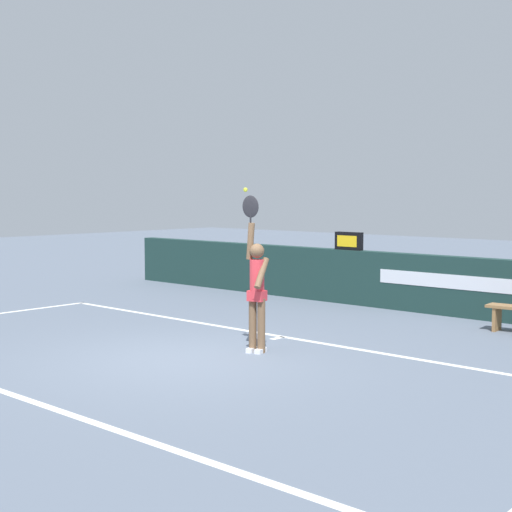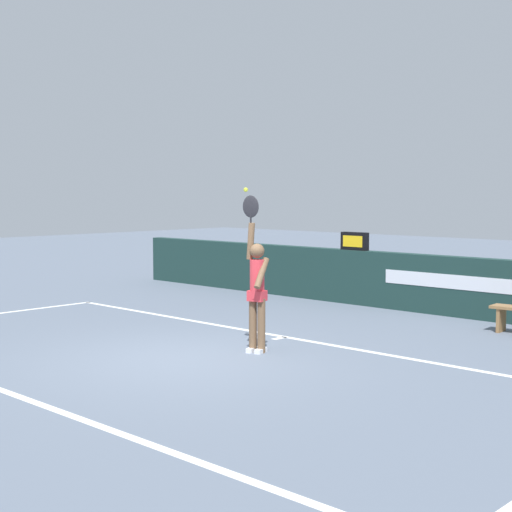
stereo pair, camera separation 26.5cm
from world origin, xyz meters
name	(u,v)px [view 1 (the left image)]	position (x,y,z in m)	size (l,w,h in m)	color
ground_plane	(183,359)	(0.00, 0.00, 0.00)	(60.00, 60.00, 0.00)	slate
court_lines	(173,361)	(0.00, -0.19, 0.00)	(11.93, 5.17, 0.00)	white
back_wall	(405,282)	(0.00, 6.29, 0.60)	(16.66, 0.30, 1.20)	#1A3431
speed_display	(349,241)	(-1.45, 6.29, 1.39)	(0.66, 0.16, 0.40)	black
tennis_player	(257,288)	(0.50, 1.09, 1.01)	(0.47, 0.39, 2.43)	brown
tennis_ball	(245,190)	(0.30, 1.05, 2.51)	(0.07, 0.07, 0.07)	#D0DC31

